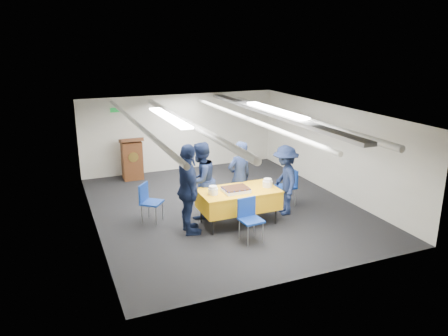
# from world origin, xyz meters

# --- Properties ---
(ground) EXTENTS (7.00, 7.00, 0.00)m
(ground) POSITION_xyz_m (0.00, 0.00, 0.00)
(ground) COLOR black
(ground) RESTS_ON ground
(room_shell) EXTENTS (6.00, 7.00, 2.30)m
(room_shell) POSITION_xyz_m (0.09, 0.41, 1.81)
(room_shell) COLOR beige
(room_shell) RESTS_ON ground
(serving_table) EXTENTS (1.71, 0.95, 0.77)m
(serving_table) POSITION_xyz_m (-0.08, -0.97, 0.56)
(serving_table) COLOR black
(serving_table) RESTS_ON ground
(sheet_cake) EXTENTS (0.56, 0.44, 0.10)m
(sheet_cake) POSITION_xyz_m (-0.18, -1.05, 0.82)
(sheet_cake) COLOR white
(sheet_cake) RESTS_ON serving_table
(plate_stack_left) EXTENTS (0.21, 0.21, 0.18)m
(plate_stack_left) POSITION_xyz_m (-0.69, -1.02, 0.85)
(plate_stack_left) COLOR white
(plate_stack_left) RESTS_ON serving_table
(plate_stack_right) EXTENTS (0.22, 0.22, 0.18)m
(plate_stack_right) POSITION_xyz_m (0.59, -1.02, 0.85)
(plate_stack_right) COLOR white
(plate_stack_right) RESTS_ON serving_table
(podium) EXTENTS (0.62, 0.53, 1.25)m
(podium) POSITION_xyz_m (-1.60, 3.05, 0.61)
(podium) COLOR brown
(podium) RESTS_ON ground
(chair_near) EXTENTS (0.45, 0.45, 0.87)m
(chair_near) POSITION_xyz_m (-0.22, -1.80, 0.53)
(chair_near) COLOR gray
(chair_near) RESTS_ON ground
(chair_right) EXTENTS (0.43, 0.43, 0.87)m
(chair_right) POSITION_xyz_m (1.53, -0.38, 0.53)
(chair_right) COLOR gray
(chair_right) RESTS_ON ground
(chair_left) EXTENTS (0.59, 0.59, 0.87)m
(chair_left) POSITION_xyz_m (-1.87, -0.13, 0.53)
(chair_left) COLOR gray
(chair_left) RESTS_ON ground
(sailor_a) EXTENTS (0.68, 0.50, 1.69)m
(sailor_a) POSITION_xyz_m (0.21, -0.38, 0.84)
(sailor_a) COLOR black
(sailor_a) RESTS_ON ground
(sailor_b) EXTENTS (1.06, 1.01, 1.74)m
(sailor_b) POSITION_xyz_m (-0.72, -0.32, 0.87)
(sailor_b) COLOR black
(sailor_b) RESTS_ON ground
(sailor_c) EXTENTS (0.57, 1.16, 1.90)m
(sailor_c) POSITION_xyz_m (-1.23, -1.04, 0.95)
(sailor_c) COLOR black
(sailor_c) RESTS_ON ground
(sailor_d) EXTENTS (0.84, 1.15, 1.61)m
(sailor_d) POSITION_xyz_m (1.13, -0.86, 0.80)
(sailor_d) COLOR black
(sailor_d) RESTS_ON ground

